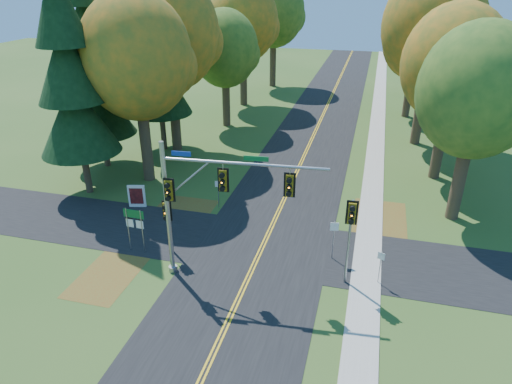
% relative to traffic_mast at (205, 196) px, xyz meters
% --- Properties ---
extents(ground, '(160.00, 160.00, 0.00)m').
position_rel_traffic_mast_xyz_m(ground, '(2.13, 1.68, -4.90)').
color(ground, '#2D4E1B').
rests_on(ground, ground).
extents(road_main, '(8.00, 160.00, 0.02)m').
position_rel_traffic_mast_xyz_m(road_main, '(2.13, 1.68, -4.89)').
color(road_main, black).
rests_on(road_main, ground).
extents(road_cross, '(60.00, 6.00, 0.02)m').
position_rel_traffic_mast_xyz_m(road_cross, '(2.13, 3.68, -4.89)').
color(road_cross, black).
rests_on(road_cross, ground).
extents(centerline_left, '(0.10, 160.00, 0.01)m').
position_rel_traffic_mast_xyz_m(centerline_left, '(2.03, 1.68, -4.88)').
color(centerline_left, gold).
rests_on(centerline_left, road_main).
extents(centerline_right, '(0.10, 160.00, 0.01)m').
position_rel_traffic_mast_xyz_m(centerline_right, '(2.23, 1.68, -4.88)').
color(centerline_right, gold).
rests_on(centerline_right, road_main).
extents(sidewalk_east, '(1.60, 160.00, 0.06)m').
position_rel_traffic_mast_xyz_m(sidewalk_east, '(8.33, 1.68, -4.87)').
color(sidewalk_east, '#9E998E').
rests_on(sidewalk_east, ground).
extents(leaf_patch_w_near, '(4.00, 6.00, 0.00)m').
position_rel_traffic_mast_xyz_m(leaf_patch_w_near, '(-4.37, 5.68, -4.90)').
color(leaf_patch_w_near, brown).
rests_on(leaf_patch_w_near, ground).
extents(leaf_patch_e, '(3.50, 8.00, 0.00)m').
position_rel_traffic_mast_xyz_m(leaf_patch_e, '(8.93, 7.68, -4.90)').
color(leaf_patch_e, brown).
rests_on(leaf_patch_e, ground).
extents(leaf_patch_w_far, '(3.00, 5.00, 0.00)m').
position_rel_traffic_mast_xyz_m(leaf_patch_w_far, '(-5.37, -1.32, -4.90)').
color(leaf_patch_w_far, brown).
rests_on(leaf_patch_w_far, ground).
extents(tree_w_a, '(8.00, 8.00, 14.15)m').
position_rel_traffic_mast_xyz_m(tree_w_a, '(-8.99, 11.06, 4.58)').
color(tree_w_a, '#38281C').
rests_on(tree_w_a, ground).
extents(tree_e_a, '(7.20, 7.20, 12.73)m').
position_rel_traffic_mast_xyz_m(tree_e_a, '(13.70, 10.45, 3.63)').
color(tree_e_a, '#38281C').
rests_on(tree_e_a, ground).
extents(tree_w_b, '(8.60, 8.60, 15.38)m').
position_rel_traffic_mast_xyz_m(tree_w_b, '(-9.59, 17.97, 5.47)').
color(tree_w_b, '#38281C').
rests_on(tree_w_b, ground).
extents(tree_e_b, '(7.60, 7.60, 13.33)m').
position_rel_traffic_mast_xyz_m(tree_e_b, '(13.10, 17.26, 4.00)').
color(tree_e_b, '#38281C').
rests_on(tree_e_b, ground).
extents(tree_w_c, '(6.80, 6.80, 11.91)m').
position_rel_traffic_mast_xyz_m(tree_w_c, '(-7.41, 26.15, 3.04)').
color(tree_w_c, '#38281C').
rests_on(tree_w_c, ground).
extents(tree_e_c, '(8.80, 8.80, 15.79)m').
position_rel_traffic_mast_xyz_m(tree_e_c, '(12.01, 25.37, 5.76)').
color(tree_e_c, '#38281C').
rests_on(tree_e_c, ground).
extents(tree_w_d, '(8.20, 8.20, 14.56)m').
position_rel_traffic_mast_xyz_m(tree_w_d, '(-7.99, 34.86, 4.88)').
color(tree_w_d, '#38281C').
rests_on(tree_w_d, ground).
extents(tree_e_d, '(7.00, 7.00, 12.32)m').
position_rel_traffic_mast_xyz_m(tree_e_d, '(11.40, 34.55, 3.34)').
color(tree_e_d, '#38281C').
rests_on(tree_e_d, ground).
extents(tree_w_e, '(8.40, 8.40, 14.97)m').
position_rel_traffic_mast_xyz_m(tree_w_e, '(-6.79, 45.77, 5.17)').
color(tree_w_e, '#38281C').
rests_on(tree_w_e, ground).
extents(tree_e_e, '(7.80, 7.80, 13.74)m').
position_rel_traffic_mast_xyz_m(tree_e_e, '(12.60, 45.26, 4.29)').
color(tree_e_e, '#38281C').
rests_on(tree_e_e, ground).
extents(pine_a, '(5.60, 5.60, 19.48)m').
position_rel_traffic_mast_xyz_m(pine_a, '(-12.37, 7.68, 4.28)').
color(pine_a, '#38281C').
rests_on(pine_a, ground).
extents(pine_b, '(5.60, 5.60, 17.31)m').
position_rel_traffic_mast_xyz_m(pine_b, '(-13.87, 12.68, 3.26)').
color(pine_b, '#38281C').
rests_on(pine_b, ground).
extents(pine_c, '(5.60, 5.60, 20.56)m').
position_rel_traffic_mast_xyz_m(pine_c, '(-10.87, 17.68, 4.79)').
color(pine_c, '#38281C').
rests_on(pine_c, ground).
extents(traffic_mast, '(8.39, 1.22, 7.62)m').
position_rel_traffic_mast_xyz_m(traffic_mast, '(0.00, 0.00, 0.00)').
color(traffic_mast, '#93949B').
rests_on(traffic_mast, ground).
extents(east_signal_pole, '(0.58, 0.67, 5.03)m').
position_rel_traffic_mast_xyz_m(east_signal_pole, '(7.25, 1.10, -1.09)').
color(east_signal_pole, gray).
rests_on(east_signal_pole, ground).
extents(ped_signal_pole, '(0.56, 0.64, 3.52)m').
position_rel_traffic_mast_xyz_m(ped_signal_pole, '(-2.90, 1.46, -2.28)').
color(ped_signal_pole, '#92959A').
rests_on(ped_signal_pole, ground).
extents(route_sign_cluster, '(1.30, 0.12, 2.79)m').
position_rel_traffic_mast_xyz_m(route_sign_cluster, '(-4.98, 1.30, -2.93)').
color(route_sign_cluster, gray).
rests_on(route_sign_cluster, ground).
extents(info_kiosk, '(1.20, 0.45, 1.65)m').
position_rel_traffic_mast_xyz_m(info_kiosk, '(-7.68, 6.38, -4.08)').
color(info_kiosk, silver).
rests_on(info_kiosk, ground).
extents(reg_sign_e_north, '(0.47, 0.12, 2.48)m').
position_rel_traffic_mast_xyz_m(reg_sign_e_north, '(6.33, 3.37, -3.20)').
color(reg_sign_e_north, gray).
rests_on(reg_sign_e_north, ground).
extents(reg_sign_e_south, '(0.36, 0.18, 2.00)m').
position_rel_traffic_mast_xyz_m(reg_sign_e_south, '(8.96, 1.67, -3.54)').
color(reg_sign_e_south, gray).
rests_on(reg_sign_e_south, ground).
extents(reg_sign_w, '(0.41, 0.12, 2.16)m').
position_rel_traffic_mast_xyz_m(reg_sign_w, '(-2.07, 7.67, -3.43)').
color(reg_sign_w, gray).
rests_on(reg_sign_w, ground).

